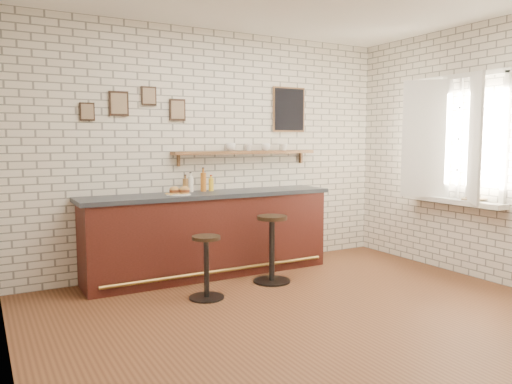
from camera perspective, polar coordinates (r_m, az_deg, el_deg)
ground at (r=4.90m, az=5.54°, el=-13.64°), size 5.00×5.00×0.00m
bar_counter at (r=6.10m, az=-5.31°, el=-4.77°), size 3.10×0.65×1.01m
sandwich_plate at (r=5.81m, az=-8.85°, el=-0.26°), size 0.28×0.28×0.01m
ciabatta_sandwich at (r=5.81m, az=-8.75°, el=0.19°), size 0.26×0.19×0.08m
potato_chips at (r=5.80m, az=-9.01°, el=-0.20°), size 0.26×0.18×0.00m
bitters_bottle_brown at (r=6.07m, az=-8.06°, el=0.79°), size 0.07×0.07×0.22m
bitters_bottle_white at (r=6.09m, az=-7.48°, el=0.92°), size 0.06×0.06×0.24m
bitters_bottle_amber at (r=6.15m, az=-6.04°, el=1.19°), size 0.07×0.07×0.29m
condiment_bottle_yellow at (r=6.20m, az=-5.15°, el=0.90°), size 0.06×0.06×0.20m
bar_stool_left at (r=5.23m, az=-5.68°, el=-8.31°), size 0.38×0.38×0.66m
bar_stool_right at (r=5.78m, az=1.83°, el=-6.26°), size 0.43×0.43×0.78m
wall_shelf at (r=6.45m, az=-1.12°, el=4.53°), size 2.00×0.18×0.18m
shelf_cup_a at (r=6.34m, az=-2.89°, el=5.16°), size 0.18×0.18×0.10m
shelf_cup_b at (r=6.46m, az=-0.84°, el=5.14°), size 0.13×0.13×0.09m
shelf_cup_c at (r=6.59m, az=1.16°, el=5.16°), size 0.13×0.13×0.09m
shelf_cup_d at (r=6.73m, az=3.22°, el=5.15°), size 0.09×0.09×0.09m
back_wall_decor at (r=6.44m, az=-2.84°, el=9.58°), size 2.96×0.02×0.56m
window_sill at (r=6.53m, az=21.59°, el=-0.95°), size 0.20×1.35×0.06m
casement_window at (r=6.46m, az=21.61°, el=5.65°), size 0.40×1.30×1.56m
book_lower at (r=6.36m, az=23.23°, el=-0.84°), size 0.22×0.24×0.02m
book_upper at (r=6.34m, az=23.42°, el=-0.71°), size 0.18×0.23×0.02m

